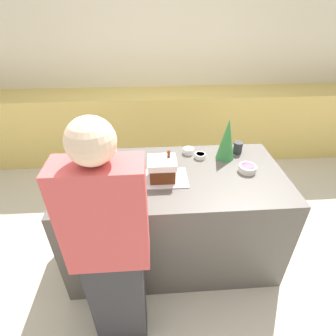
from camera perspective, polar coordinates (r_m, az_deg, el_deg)
The scene contains 13 objects.
ground_plane at distance 2.66m, azimuth 1.07°, elevation -17.28°, with size 12.00×12.00×0.00m, color beige.
wall_back at distance 3.93m, azimuth -1.64°, elevation 22.33°, with size 8.00×0.05×2.60m.
back_cabinet_block at distance 3.87m, azimuth -1.22°, elevation 9.33°, with size 6.00×0.60×0.95m.
kitchen_island at distance 2.33m, azimuth 1.19°, elevation -10.35°, with size 1.74×0.89×0.89m.
baking_tray at distance 1.99m, azimuth -1.25°, elevation -2.29°, with size 0.38×0.26×0.01m.
gingerbread_house at distance 1.94m, azimuth -1.28°, elevation -0.11°, with size 0.21×0.19×0.22m.
decorative_tree at distance 2.23m, azimuth 12.73°, elevation 6.13°, with size 0.15×0.15×0.35m.
candy_bowl_near_tray_right at distance 2.26m, azimuth 7.02°, elevation 2.70°, with size 0.09×0.09×0.04m.
candy_bowl_far_right at distance 2.04m, azimuth -11.76°, elevation -1.41°, with size 0.10×0.10×0.05m.
candy_bowl_center_rear at distance 2.32m, azimuth 4.49°, elevation 3.80°, with size 0.09×0.09×0.05m.
candy_bowl_beside_tree at distance 2.16m, azimuth 16.91°, elevation -0.05°, with size 0.14×0.14×0.05m.
mug at distance 2.38m, azimuth 14.95°, elevation 4.29°, with size 0.08×0.08×0.10m.
person at distance 1.58m, azimuth -12.33°, elevation -17.15°, with size 0.44×0.54×1.66m.
Camera 1 is at (-0.16, -1.67, 2.05)m, focal length 28.00 mm.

